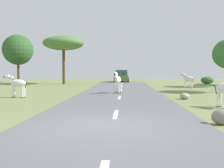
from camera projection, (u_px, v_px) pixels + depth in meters
name	position (u px, v px, depth m)	size (l,w,h in m)	color
ground_plane	(103.00, 127.00, 7.76)	(90.00, 90.00, 0.00)	olive
road	(113.00, 126.00, 7.74)	(6.00, 64.00, 0.05)	slate
lane_markings	(111.00, 134.00, 6.74)	(0.16, 56.00, 0.01)	silver
zebra_0	(117.00, 80.00, 18.73)	(0.64, 1.71, 1.63)	silver
zebra_2	(17.00, 84.00, 16.14)	(1.59, 0.50, 1.50)	silver
zebra_4	(188.00, 79.00, 25.17)	(1.16, 1.35, 1.49)	silver
car_0	(121.00, 76.00, 37.33)	(2.28, 4.46, 1.74)	#476B38
tree_1	(18.00, 50.00, 34.99)	(4.16, 4.16, 6.64)	#4C3823
tree_3	(63.00, 43.00, 31.99)	(5.13, 5.13, 6.05)	#4C3823
bush_2	(207.00, 80.00, 32.54)	(1.61, 1.44, 0.96)	#386633
rock_0	(222.00, 117.00, 8.08)	(0.67, 0.47, 0.50)	gray
rock_2	(185.00, 96.00, 15.31)	(0.58, 0.57, 0.37)	#A89E8C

